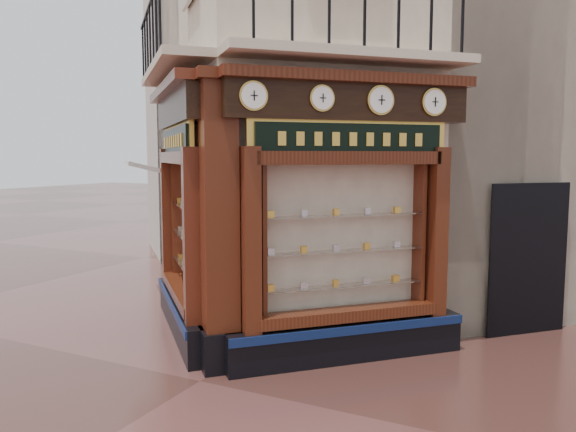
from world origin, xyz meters
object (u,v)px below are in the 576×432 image
Objects in this scene: clock_a at (253,96)px; signboard_left at (176,142)px; clock_b at (322,98)px; clock_c at (380,100)px; signboard_right at (351,139)px; awning at (155,299)px; corner_pilaster at (220,226)px; clock_d at (434,102)px.

clock_a is 0.17× the size of signboard_left.
clock_b is 0.85m from clock_c.
awning is at bearing 116.97° from signboard_right.
corner_pilaster is 2.15m from clock_b.
clock_c is (1.80, 1.20, 1.67)m from corner_pilaster.
clock_a is at bearing -175.45° from signboard_right.
awning is at bearing 100.76° from clock_a.
corner_pilaster is 1.90× the size of signboard_right.
signboard_right is at bearing 13.22° from clock_b.
signboard_left reaches higher than awning.
signboard_right is at bearing -153.03° from awning.
clock_d is at bearing -8.22° from corner_pilaster.
signboard_right is (0.90, 1.06, -0.52)m from clock_a.
clock_d is at bearing -5.24° from signboard_right.
signboard_left is (1.80, -1.54, 3.10)m from awning.
clock_d is 6.75m from awning.
signboard_left is at bearing 138.28° from clock_c.
signboard_left is at bearing 107.29° from clock_a.
clock_c is 1.03× the size of clock_d.
clock_a is at bearing 180.00° from clock_b.
clock_c is at bearing 180.00° from clock_d.
signboard_left is at bearing -175.54° from awning.
awning is at bearing 127.32° from clock_d.
signboard_left is at bearing 100.25° from corner_pilaster.
clock_d reaches higher than clock_b.
corner_pilaster reaches higher than clock_b.
clock_b is at bearing -158.56° from awning.
signboard_right is (4.72, -1.54, 3.10)m from awning.
signboard_right is at bearing -135.00° from signboard_left.
clock_c is (1.25, 1.25, -0.00)m from clock_a.
signboard_left is 1.02× the size of signboard_right.
clock_a is 2.34m from signboard_left.
awning is at bearing 4.46° from signboard_left.
clock_d is at bearing -0.00° from clock_c.
signboard_left is at bearing 126.24° from clock_b.
clock_b is (0.65, 0.65, -0.00)m from clock_a.
clock_d is at bearing -123.64° from signboard_left.
clock_b is 1.68m from clock_d.
signboard_left is (-3.27, -0.19, -0.52)m from clock_c.
clock_c is 0.24× the size of awning.
clock_b is (1.21, 0.60, 1.67)m from corner_pilaster.
clock_c is (0.60, 0.60, -0.00)m from clock_b.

